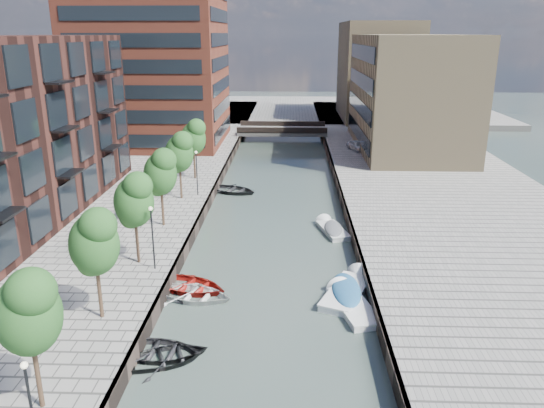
# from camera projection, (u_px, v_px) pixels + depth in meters

# --- Properties ---
(water) EXTENTS (300.00, 300.00, 0.00)m
(water) POSITION_uv_depth(u_px,v_px,m) (276.00, 206.00, 48.75)
(water) COLOR #38473F
(water) RESTS_ON ground
(quay_right) EXTENTS (20.00, 140.00, 1.00)m
(quay_right) POSITION_uv_depth(u_px,v_px,m) (452.00, 203.00, 48.05)
(quay_right) COLOR gray
(quay_right) RESTS_ON ground
(quay_wall_left) EXTENTS (0.25, 140.00, 1.00)m
(quay_wall_left) POSITION_uv_depth(u_px,v_px,m) (210.00, 200.00, 48.81)
(quay_wall_left) COLOR #332823
(quay_wall_left) RESTS_ON ground
(quay_wall_right) EXTENTS (0.25, 140.00, 1.00)m
(quay_wall_right) POSITION_uv_depth(u_px,v_px,m) (343.00, 202.00, 48.39)
(quay_wall_right) COLOR #332823
(quay_wall_right) RESTS_ON ground
(far_closure) EXTENTS (80.00, 40.00, 1.00)m
(far_closure) POSITION_uv_depth(u_px,v_px,m) (285.00, 110.00, 105.65)
(far_closure) COLOR gray
(far_closure) RESTS_ON ground
(tower) EXTENTS (18.00, 18.00, 30.00)m
(tower) POSITION_uv_depth(u_px,v_px,m) (150.00, 26.00, 68.19)
(tower) COLOR brown
(tower) RESTS_ON quay_left
(tan_block_near) EXTENTS (12.00, 25.00, 14.00)m
(tan_block_near) POSITION_uv_depth(u_px,v_px,m) (408.00, 93.00, 66.66)
(tan_block_near) COLOR #927D59
(tan_block_near) RESTS_ON quay_right
(tan_block_far) EXTENTS (12.00, 20.00, 16.00)m
(tan_block_far) POSITION_uv_depth(u_px,v_px,m) (377.00, 71.00, 91.08)
(tan_block_far) COLOR #927D59
(tan_block_far) RESTS_ON quay_right
(bridge) EXTENTS (13.00, 6.00, 1.30)m
(bridge) POSITION_uv_depth(u_px,v_px,m) (282.00, 130.00, 78.75)
(bridge) COLOR gray
(bridge) RESTS_ON ground
(tree_1) EXTENTS (2.50, 2.50, 5.95)m
(tree_1) POSITION_uv_depth(u_px,v_px,m) (27.00, 310.00, 19.84)
(tree_1) COLOR #382619
(tree_1) RESTS_ON quay_left
(tree_2) EXTENTS (2.50, 2.50, 5.95)m
(tree_2) POSITION_uv_depth(u_px,v_px,m) (94.00, 240.00, 26.49)
(tree_2) COLOR #382619
(tree_2) RESTS_ON quay_left
(tree_3) EXTENTS (2.50, 2.50, 5.95)m
(tree_3) POSITION_uv_depth(u_px,v_px,m) (134.00, 199.00, 33.15)
(tree_3) COLOR #382619
(tree_3) RESTS_ON quay_left
(tree_4) EXTENTS (2.50, 2.50, 5.95)m
(tree_4) POSITION_uv_depth(u_px,v_px,m) (160.00, 171.00, 39.80)
(tree_4) COLOR #382619
(tree_4) RESTS_ON quay_left
(tree_5) EXTENTS (2.50, 2.50, 5.95)m
(tree_5) POSITION_uv_depth(u_px,v_px,m) (179.00, 151.00, 46.46)
(tree_5) COLOR #382619
(tree_5) RESTS_ON quay_left
(tree_6) EXTENTS (2.50, 2.50, 5.95)m
(tree_6) POSITION_uv_depth(u_px,v_px,m) (193.00, 136.00, 53.12)
(tree_6) COLOR #382619
(tree_6) RESTS_ON quay_left
(lamp_0) EXTENTS (0.24, 0.24, 4.12)m
(lamp_0) POSITION_uv_depth(u_px,v_px,m) (31.00, 404.00, 17.49)
(lamp_0) COLOR black
(lamp_0) RESTS_ON quay_left
(lamp_1) EXTENTS (0.24, 0.24, 4.12)m
(lamp_1) POSITION_uv_depth(u_px,v_px,m) (152.00, 231.00, 32.70)
(lamp_1) COLOR black
(lamp_1) RESTS_ON quay_left
(lamp_2) EXTENTS (0.24, 0.24, 4.12)m
(lamp_2) POSITION_uv_depth(u_px,v_px,m) (197.00, 168.00, 47.92)
(lamp_2) COLOR black
(lamp_2) RESTS_ON quay_left
(sloop_0) EXTENTS (4.72, 3.58, 0.92)m
(sloop_0) POSITION_uv_depth(u_px,v_px,m) (158.00, 355.00, 26.18)
(sloop_0) COLOR black
(sloop_0) RESTS_ON ground
(sloop_1) EXTENTS (4.91, 4.30, 0.85)m
(sloop_1) POSITION_uv_depth(u_px,v_px,m) (167.00, 361.00, 25.75)
(sloop_1) COLOR black
(sloop_1) RESTS_ON ground
(sloop_2) EXTENTS (5.76, 4.96, 1.00)m
(sloop_2) POSITION_uv_depth(u_px,v_px,m) (190.00, 290.00, 32.89)
(sloop_2) COLOR maroon
(sloop_2) RESTS_ON ground
(sloop_3) EXTENTS (5.40, 4.47, 0.97)m
(sloop_3) POSITION_uv_depth(u_px,v_px,m) (194.00, 298.00, 31.82)
(sloop_3) COLOR silver
(sloop_3) RESTS_ON ground
(sloop_4) EXTENTS (5.96, 5.25, 1.02)m
(sloop_4) POSITION_uv_depth(u_px,v_px,m) (233.00, 193.00, 52.92)
(sloop_4) COLOR black
(sloop_4) RESTS_ON ground
(motorboat_2) EXTENTS (2.88, 5.25, 1.66)m
(motorboat_2) POSITION_uv_depth(u_px,v_px,m) (350.00, 304.00, 30.94)
(motorboat_2) COLOR white
(motorboat_2) RESTS_ON ground
(motorboat_3) EXTENTS (3.83, 5.75, 1.82)m
(motorboat_3) POSITION_uv_depth(u_px,v_px,m) (349.00, 290.00, 32.38)
(motorboat_3) COLOR white
(motorboat_3) RESTS_ON ground
(motorboat_4) EXTENTS (2.65, 4.70, 1.48)m
(motorboat_4) POSITION_uv_depth(u_px,v_px,m) (331.00, 229.00, 42.55)
(motorboat_4) COLOR silver
(motorboat_4) RESTS_ON ground
(car) EXTENTS (2.66, 3.92, 1.24)m
(car) POSITION_uv_depth(u_px,v_px,m) (357.00, 145.00, 67.09)
(car) COLOR silver
(car) RESTS_ON quay_right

